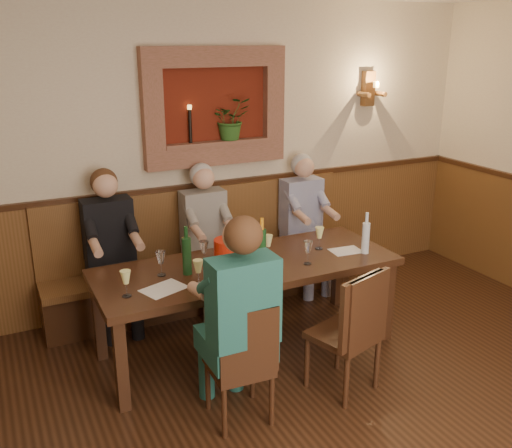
# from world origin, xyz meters

# --- Properties ---
(room_shell) EXTENTS (6.04, 6.04, 2.82)m
(room_shell) POSITION_xyz_m (0.00, 0.00, 1.89)
(room_shell) COLOR beige
(room_shell) RESTS_ON ground
(wainscoting) EXTENTS (6.02, 6.02, 1.15)m
(wainscoting) POSITION_xyz_m (0.00, -0.00, 0.59)
(wainscoting) COLOR brown
(wainscoting) RESTS_ON ground
(wall_niche) EXTENTS (1.36, 0.30, 1.06)m
(wall_niche) POSITION_xyz_m (0.24, 2.94, 1.81)
(wall_niche) COLOR #5F1A0D
(wall_niche) RESTS_ON ground
(wall_sconce) EXTENTS (0.25, 0.20, 0.35)m
(wall_sconce) POSITION_xyz_m (1.90, 2.93, 1.94)
(wall_sconce) COLOR brown
(wall_sconce) RESTS_ON ground
(dining_table) EXTENTS (2.40, 0.90, 0.75)m
(dining_table) POSITION_xyz_m (0.00, 1.85, 0.68)
(dining_table) COLOR #362110
(dining_table) RESTS_ON ground
(bench) EXTENTS (3.00, 0.45, 1.11)m
(bench) POSITION_xyz_m (0.00, 2.79, 0.33)
(bench) COLOR #381E0F
(bench) RESTS_ON ground
(chair_near_left) EXTENTS (0.41, 0.41, 0.87)m
(chair_near_left) POSITION_xyz_m (-0.44, 1.04, 0.25)
(chair_near_left) COLOR #362110
(chair_near_left) RESTS_ON ground
(chair_near_right) EXTENTS (0.52, 0.52, 0.95)m
(chair_near_right) POSITION_xyz_m (0.38, 1.02, 0.28)
(chair_near_right) COLOR #362110
(chair_near_right) RESTS_ON ground
(person_bench_left) EXTENTS (0.42, 0.51, 1.42)m
(person_bench_left) POSITION_xyz_m (-0.88, 2.69, 0.59)
(person_bench_left) COLOR black
(person_bench_left) RESTS_ON ground
(person_bench_mid) EXTENTS (0.40, 0.49, 1.38)m
(person_bench_mid) POSITION_xyz_m (-0.01, 2.69, 0.57)
(person_bench_mid) COLOR #595352
(person_bench_mid) RESTS_ON ground
(person_bench_right) EXTENTS (0.40, 0.49, 1.38)m
(person_bench_right) POSITION_xyz_m (1.03, 2.69, 0.57)
(person_bench_right) COLOR navy
(person_bench_right) RESTS_ON ground
(person_chair_front) EXTENTS (0.43, 0.53, 1.45)m
(person_chair_front) POSITION_xyz_m (-0.44, 1.07, 0.60)
(person_chair_front) COLOR navy
(person_chair_front) RESTS_ON ground
(spittoon_bucket) EXTENTS (0.28, 0.28, 0.25)m
(spittoon_bucket) POSITION_xyz_m (-0.19, 1.80, 0.87)
(spittoon_bucket) COLOR red
(spittoon_bucket) RESTS_ON dining_table
(wine_bottle_green_a) EXTENTS (0.09, 0.09, 0.39)m
(wine_bottle_green_a) POSITION_xyz_m (0.09, 1.77, 0.91)
(wine_bottle_green_a) COLOR #19471E
(wine_bottle_green_a) RESTS_ON dining_table
(wine_bottle_green_b) EXTENTS (0.09, 0.09, 0.38)m
(wine_bottle_green_b) POSITION_xyz_m (-0.49, 1.86, 0.90)
(wine_bottle_green_b) COLOR #19471E
(wine_bottle_green_b) RESTS_ON dining_table
(water_bottle) EXTENTS (0.07, 0.07, 0.35)m
(water_bottle) POSITION_xyz_m (0.97, 1.63, 0.89)
(water_bottle) COLOR silver
(water_bottle) RESTS_ON dining_table
(tasting_sheet_a) EXTENTS (0.36, 0.31, 0.00)m
(tasting_sheet_a) POSITION_xyz_m (-0.74, 1.68, 0.75)
(tasting_sheet_a) COLOR white
(tasting_sheet_a) RESTS_ON dining_table
(tasting_sheet_b) EXTENTS (0.32, 0.28, 0.00)m
(tasting_sheet_b) POSITION_xyz_m (-0.05, 1.71, 0.75)
(tasting_sheet_b) COLOR white
(tasting_sheet_b) RESTS_ON dining_table
(tasting_sheet_c) EXTENTS (0.27, 0.21, 0.00)m
(tasting_sheet_c) POSITION_xyz_m (0.86, 1.74, 0.75)
(tasting_sheet_c) COLOR white
(tasting_sheet_c) RESTS_ON dining_table
(tasting_sheet_d) EXTENTS (0.35, 0.27, 0.00)m
(tasting_sheet_d) POSITION_xyz_m (-0.38, 1.57, 0.75)
(tasting_sheet_d) COLOR white
(tasting_sheet_d) RESTS_ON dining_table
(wine_glass_0) EXTENTS (0.08, 0.08, 0.19)m
(wine_glass_0) POSITION_xyz_m (-0.49, 1.64, 0.85)
(wine_glass_0) COLOR #FBFF98
(wine_glass_0) RESTS_ON dining_table
(wine_glass_1) EXTENTS (0.08, 0.08, 0.19)m
(wine_glass_1) POSITION_xyz_m (0.42, 1.63, 0.85)
(wine_glass_1) COLOR white
(wine_glass_1) RESTS_ON dining_table
(wine_glass_2) EXTENTS (0.08, 0.08, 0.19)m
(wine_glass_2) POSITION_xyz_m (0.68, 1.88, 0.85)
(wine_glass_2) COLOR #FBFF98
(wine_glass_2) RESTS_ON dining_table
(wine_glass_3) EXTENTS (0.08, 0.08, 0.19)m
(wine_glass_3) POSITION_xyz_m (-0.68, 1.92, 0.85)
(wine_glass_3) COLOR white
(wine_glass_3) RESTS_ON dining_table
(wine_glass_4) EXTENTS (0.08, 0.08, 0.19)m
(wine_glass_4) POSITION_xyz_m (-0.13, 1.59, 0.85)
(wine_glass_4) COLOR #FBFF98
(wine_glass_4) RESTS_ON dining_table
(wine_glass_5) EXTENTS (0.08, 0.08, 0.19)m
(wine_glass_5) POSITION_xyz_m (-0.31, 1.99, 0.85)
(wine_glass_5) COLOR white
(wine_glass_5) RESTS_ON dining_table
(wine_glass_6) EXTENTS (0.08, 0.08, 0.19)m
(wine_glass_6) POSITION_xyz_m (-0.10, 1.70, 0.85)
(wine_glass_6) COLOR #FBFF98
(wine_glass_6) RESTS_ON dining_table
(wine_glass_7) EXTENTS (0.08, 0.08, 0.19)m
(wine_glass_7) POSITION_xyz_m (0.21, 1.90, 0.85)
(wine_glass_7) COLOR #FBFF98
(wine_glass_7) RESTS_ON dining_table
(wine_glass_8) EXTENTS (0.08, 0.08, 0.19)m
(wine_glass_8) POSITION_xyz_m (-1.00, 1.67, 0.85)
(wine_glass_8) COLOR #FBFF98
(wine_glass_8) RESTS_ON dining_table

